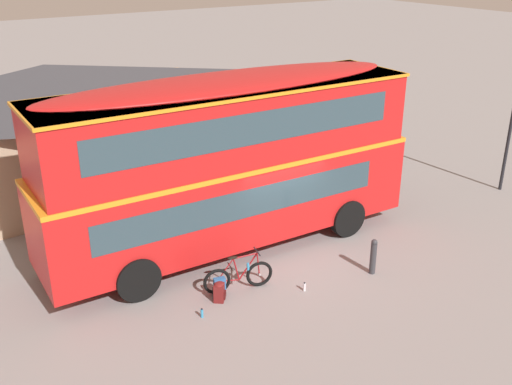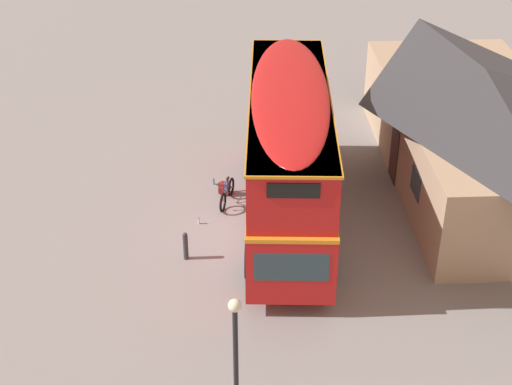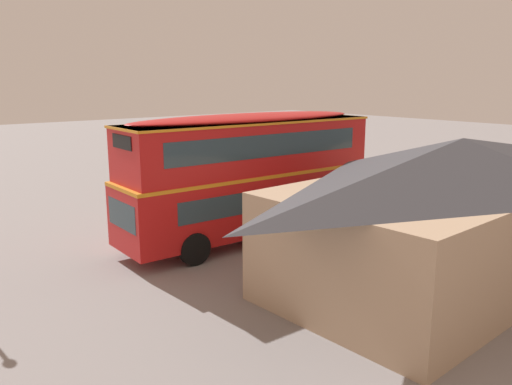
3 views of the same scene
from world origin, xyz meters
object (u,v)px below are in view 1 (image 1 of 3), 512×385
double_decker_bus (230,157)px  water_bottle_blue_sports (202,313)px  touring_bicycle (236,278)px  backpack_on_ground (219,291)px  kerb_bollard (373,256)px  water_bottle_clear_plastic (304,287)px

double_decker_bus → water_bottle_blue_sports: (-2.33, -2.58, -2.54)m
touring_bicycle → water_bottle_blue_sports: 1.36m
backpack_on_ground → kerb_bollard: size_ratio=0.51×
double_decker_bus → backpack_on_ground: size_ratio=20.93×
touring_bicycle → water_bottle_blue_sports: (-1.23, -0.52, -0.26)m
water_bottle_clear_plastic → water_bottle_blue_sports: bearing=171.4°
backpack_on_ground → kerb_bollard: 4.06m
water_bottle_clear_plastic → water_bottle_blue_sports: (-2.62, 0.40, -0.00)m
touring_bicycle → backpack_on_ground: touring_bicycle is taller
kerb_bollard → backpack_on_ground: bearing=164.9°
double_decker_bus → touring_bicycle: 3.26m
touring_bicycle → water_bottle_clear_plastic: 1.68m
backpack_on_ground → water_bottle_blue_sports: backpack_on_ground is taller
touring_bicycle → kerb_bollard: bearing=-19.7°
double_decker_bus → touring_bicycle: double_decker_bus is taller
touring_bicycle → double_decker_bus: bearing=62.1°
water_bottle_blue_sports → kerb_bollard: (4.59, -0.68, 0.39)m
backpack_on_ground → water_bottle_clear_plastic: 2.10m
double_decker_bus → kerb_bollard: bearing=-55.2°
backpack_on_ground → water_bottle_blue_sports: (-0.68, -0.38, -0.15)m
water_bottle_blue_sports → kerb_bollard: bearing=-8.4°
water_bottle_blue_sports → kerb_bollard: size_ratio=0.23×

